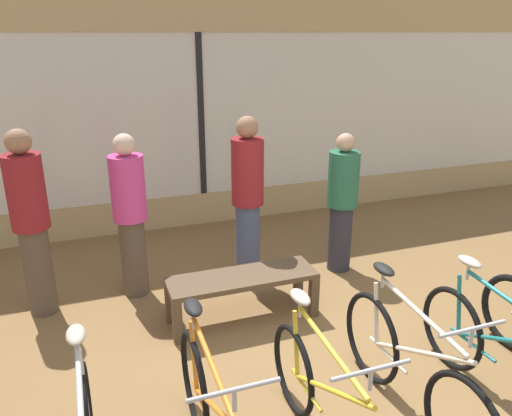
{
  "coord_description": "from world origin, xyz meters",
  "views": [
    {
      "loc": [
        -1.58,
        -2.59,
        2.61
      ],
      "look_at": [
        0.0,
        1.8,
        0.95
      ],
      "focal_mm": 35.0,
      "sensor_mm": 36.0,
      "label": 1
    }
  ],
  "objects_px": {
    "bicycle_right": "(500,360)",
    "display_bench": "(242,283)",
    "customer_by_window": "(342,201)",
    "customer_mid_floor": "(248,197)",
    "customer_near_bench": "(31,220)",
    "bicycle_center_left": "(324,409)",
    "customer_near_rack": "(130,213)",
    "bicycle_center_right": "(410,372)"
  },
  "relations": [
    {
      "from": "customer_by_window",
      "to": "bicycle_center_right",
      "type": "bearing_deg",
      "value": -107.31
    },
    {
      "from": "customer_near_rack",
      "to": "customer_by_window",
      "type": "relative_size",
      "value": 1.07
    },
    {
      "from": "bicycle_center_left",
      "to": "customer_mid_floor",
      "type": "xyz_separation_m",
      "value": [
        0.35,
        2.5,
        0.59
      ]
    },
    {
      "from": "bicycle_center_left",
      "to": "customer_near_rack",
      "type": "height_order",
      "value": "customer_near_rack"
    },
    {
      "from": "bicycle_right",
      "to": "customer_near_bench",
      "type": "height_order",
      "value": "customer_near_bench"
    },
    {
      "from": "bicycle_center_left",
      "to": "customer_by_window",
      "type": "height_order",
      "value": "customer_by_window"
    },
    {
      "from": "bicycle_center_right",
      "to": "display_bench",
      "type": "relative_size",
      "value": 1.24
    },
    {
      "from": "display_bench",
      "to": "customer_near_rack",
      "type": "bearing_deg",
      "value": 135.82
    },
    {
      "from": "customer_by_window",
      "to": "customer_near_bench",
      "type": "distance_m",
      "value": 3.19
    },
    {
      "from": "customer_by_window",
      "to": "customer_mid_floor",
      "type": "bearing_deg",
      "value": 173.72
    },
    {
      "from": "bicycle_center_right",
      "to": "customer_near_rack",
      "type": "distance_m",
      "value": 3.0
    },
    {
      "from": "display_bench",
      "to": "customer_near_rack",
      "type": "xyz_separation_m",
      "value": [
        -0.89,
        0.87,
        0.51
      ]
    },
    {
      "from": "customer_by_window",
      "to": "customer_mid_floor",
      "type": "distance_m",
      "value": 1.08
    },
    {
      "from": "customer_mid_floor",
      "to": "customer_near_bench",
      "type": "bearing_deg",
      "value": 179.13
    },
    {
      "from": "bicycle_center_left",
      "to": "customer_near_bench",
      "type": "relative_size",
      "value": 0.91
    },
    {
      "from": "bicycle_right",
      "to": "customer_near_bench",
      "type": "bearing_deg",
      "value": 141.43
    },
    {
      "from": "bicycle_right",
      "to": "customer_mid_floor",
      "type": "xyz_separation_m",
      "value": [
        -1.06,
        2.49,
        0.58
      ]
    },
    {
      "from": "display_bench",
      "to": "customer_mid_floor",
      "type": "distance_m",
      "value": 1.01
    },
    {
      "from": "customer_near_rack",
      "to": "bicycle_center_left",
      "type": "bearing_deg",
      "value": -71.8
    },
    {
      "from": "customer_near_bench",
      "to": "customer_mid_floor",
      "type": "bearing_deg",
      "value": -0.87
    },
    {
      "from": "bicycle_center_left",
      "to": "customer_near_rack",
      "type": "relative_size",
      "value": 0.97
    },
    {
      "from": "display_bench",
      "to": "bicycle_center_left",
      "type": "bearing_deg",
      "value": -91.18
    },
    {
      "from": "bicycle_center_left",
      "to": "display_bench",
      "type": "distance_m",
      "value": 1.74
    },
    {
      "from": "bicycle_right",
      "to": "customer_by_window",
      "type": "xyz_separation_m",
      "value": [
        0.01,
        2.38,
        0.45
      ]
    },
    {
      "from": "bicycle_center_left",
      "to": "bicycle_center_right",
      "type": "height_order",
      "value": "bicycle_center_right"
    },
    {
      "from": "customer_mid_floor",
      "to": "display_bench",
      "type": "bearing_deg",
      "value": -112.61
    },
    {
      "from": "bicycle_center_right",
      "to": "customer_near_bench",
      "type": "bearing_deg",
      "value": 135.39
    },
    {
      "from": "bicycle_right",
      "to": "customer_near_rack",
      "type": "bearing_deg",
      "value": 131.11
    },
    {
      "from": "bicycle_right",
      "to": "display_bench",
      "type": "relative_size",
      "value": 1.22
    },
    {
      "from": "customer_by_window",
      "to": "customer_near_bench",
      "type": "bearing_deg",
      "value": 177.31
    },
    {
      "from": "bicycle_center_left",
      "to": "bicycle_right",
      "type": "xyz_separation_m",
      "value": [
        1.41,
        0.0,
        0.01
      ]
    },
    {
      "from": "customer_mid_floor",
      "to": "bicycle_right",
      "type": "bearing_deg",
      "value": -67.04
    },
    {
      "from": "bicycle_center_left",
      "to": "display_bench",
      "type": "xyz_separation_m",
      "value": [
        0.04,
        1.74,
        0.0
      ]
    },
    {
      "from": "bicycle_right",
      "to": "customer_mid_floor",
      "type": "distance_m",
      "value": 2.77
    },
    {
      "from": "bicycle_center_left",
      "to": "customer_near_bench",
      "type": "xyz_separation_m",
      "value": [
        -1.76,
        2.53,
        0.58
      ]
    },
    {
      "from": "customer_near_rack",
      "to": "customer_by_window",
      "type": "height_order",
      "value": "customer_near_rack"
    },
    {
      "from": "bicycle_center_right",
      "to": "customer_near_bench",
      "type": "xyz_separation_m",
      "value": [
        -2.47,
        2.44,
        0.56
      ]
    },
    {
      "from": "bicycle_right",
      "to": "customer_near_rack",
      "type": "distance_m",
      "value": 3.48
    },
    {
      "from": "bicycle_center_left",
      "to": "bicycle_right",
      "type": "height_order",
      "value": "bicycle_right"
    },
    {
      "from": "customer_near_bench",
      "to": "customer_by_window",
      "type": "bearing_deg",
      "value": -2.69
    },
    {
      "from": "bicycle_right",
      "to": "display_bench",
      "type": "height_order",
      "value": "bicycle_right"
    },
    {
      "from": "display_bench",
      "to": "customer_near_bench",
      "type": "xyz_separation_m",
      "value": [
        -1.79,
        0.8,
        0.58
      ]
    }
  ]
}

